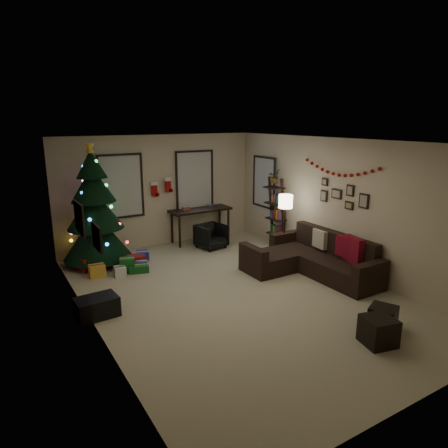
{
  "coord_description": "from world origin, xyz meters",
  "views": [
    {
      "loc": [
        -3.71,
        -5.74,
        3.07
      ],
      "look_at": [
        0.1,
        0.6,
        1.15
      ],
      "focal_mm": 32.74,
      "sensor_mm": 36.0,
      "label": 1
    }
  ],
  "objects_px": {
    "sofa": "(311,260)",
    "desk": "(200,213)",
    "bookshelf": "(276,214)",
    "christmas_tree": "(95,214)",
    "desk_chair": "(211,236)"
  },
  "relations": [
    {
      "from": "sofa",
      "to": "desk",
      "type": "xyz_separation_m",
      "value": [
        -0.89,
        3.14,
        0.48
      ]
    },
    {
      "from": "desk",
      "to": "bookshelf",
      "type": "bearing_deg",
      "value": -46.84
    },
    {
      "from": "sofa",
      "to": "bookshelf",
      "type": "height_order",
      "value": "bookshelf"
    },
    {
      "from": "christmas_tree",
      "to": "sofa",
      "type": "distance_m",
      "value": 4.64
    },
    {
      "from": "bookshelf",
      "to": "sofa",
      "type": "bearing_deg",
      "value": -104.19
    },
    {
      "from": "desk_chair",
      "to": "bookshelf",
      "type": "bearing_deg",
      "value": -39.87
    },
    {
      "from": "desk",
      "to": "desk_chair",
      "type": "height_order",
      "value": "desk"
    },
    {
      "from": "christmas_tree",
      "to": "desk_chair",
      "type": "distance_m",
      "value": 2.78
    },
    {
      "from": "sofa",
      "to": "desk",
      "type": "distance_m",
      "value": 3.3
    },
    {
      "from": "desk",
      "to": "christmas_tree",
      "type": "bearing_deg",
      "value": -173.38
    },
    {
      "from": "christmas_tree",
      "to": "desk",
      "type": "distance_m",
      "value": 2.73
    },
    {
      "from": "christmas_tree",
      "to": "desk_chair",
      "type": "height_order",
      "value": "christmas_tree"
    },
    {
      "from": "christmas_tree",
      "to": "bookshelf",
      "type": "distance_m",
      "value": 4.17
    },
    {
      "from": "sofa",
      "to": "desk_chair",
      "type": "xyz_separation_m",
      "value": [
        -0.94,
        2.49,
        0.03
      ]
    },
    {
      "from": "desk",
      "to": "desk_chair",
      "type": "relative_size",
      "value": 2.64
    }
  ]
}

